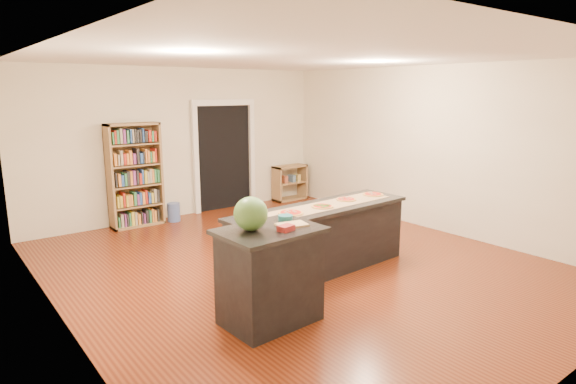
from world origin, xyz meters
TOP-DOWN VIEW (x-y plane):
  - room at (0.00, 0.00)m, footprint 6.00×7.00m
  - doorway at (0.90, 3.46)m, footprint 1.40×0.09m
  - kitchen_island at (0.09, -0.38)m, footprint 2.69×0.73m
  - side_counter at (-1.28, -1.14)m, footprint 1.02×0.75m
  - bookshelf at (-1.02, 3.29)m, footprint 0.92×0.33m
  - low_shelf at (2.44, 3.29)m, footprint 0.77×0.33m
  - waste_bin at (-0.38, 3.18)m, footprint 0.23×0.23m
  - kraft_paper at (0.09, -0.38)m, footprint 2.35×0.53m
  - watermelon at (-1.46, -1.08)m, footprint 0.34×0.34m
  - cutting_board at (-1.03, -1.20)m, footprint 0.34×0.26m
  - package_red at (-1.19, -1.31)m, footprint 0.18×0.14m
  - package_teal at (-0.96, -1.00)m, footprint 0.16×0.16m
  - pizza_a at (-0.99, -0.41)m, footprint 0.31×0.31m
  - pizza_b at (-0.45, -0.43)m, footprint 0.31×0.31m
  - pizza_c at (0.09, -0.42)m, footprint 0.28×0.28m
  - pizza_d at (0.62, -0.31)m, footprint 0.28×0.28m
  - pizza_e at (1.16, -0.32)m, footprint 0.29×0.29m

SIDE VIEW (x-z plane):
  - waste_bin at x=-0.38m, z-range 0.00..0.34m
  - low_shelf at x=2.44m, z-range 0.00..0.77m
  - kitchen_island at x=0.09m, z-range 0.00..0.89m
  - side_counter at x=-1.28m, z-range 0.00..1.02m
  - kraft_paper at x=0.09m, z-range 0.89..0.89m
  - pizza_e at x=1.16m, z-range 0.89..0.91m
  - pizza_b at x=-0.45m, z-range 0.89..0.91m
  - pizza_c at x=0.09m, z-range 0.89..0.91m
  - pizza_a at x=-0.99m, z-range 0.89..0.91m
  - pizza_d at x=0.62m, z-range 0.89..0.91m
  - bookshelf at x=-1.02m, z-range 0.00..1.83m
  - cutting_board at x=-1.03m, z-range 1.01..1.03m
  - package_red at x=-1.19m, z-range 1.01..1.07m
  - package_teal at x=-0.96m, z-range 1.01..1.07m
  - watermelon at x=-1.46m, z-range 1.01..1.35m
  - doorway at x=0.90m, z-range 0.10..2.31m
  - room at x=0.00m, z-range 0.00..2.80m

